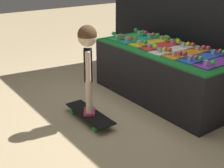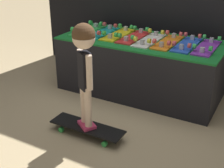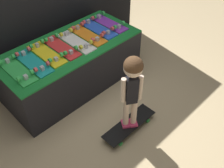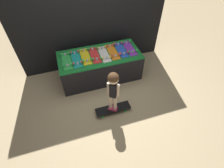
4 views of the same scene
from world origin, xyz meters
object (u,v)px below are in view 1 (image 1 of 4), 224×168
object	(u,v)px
skateboard_teal_on_rack	(138,39)
skateboard_orange_on_rack	(187,53)
skateboard_blue_on_rack	(202,57)
child	(88,53)
skateboard_green_on_rack	(129,36)
skateboard_yellow_on_rack	(151,42)
skateboard_white_on_rack	(172,49)
skateboard_on_floor	(90,114)
skateboard_red_on_rack	(161,45)
skateboard_purple_on_rack	(218,61)

from	to	relation	value
skateboard_teal_on_rack	skateboard_orange_on_rack	size ratio (longest dim) A/B	1.00
skateboard_blue_on_rack	child	bearing A→B (deg)	-116.32
skateboard_green_on_rack	skateboard_yellow_on_rack	xyz separation A→B (m)	(0.42, 0.03, 0.00)
skateboard_teal_on_rack	skateboard_white_on_rack	bearing A→B (deg)	-1.22
skateboard_teal_on_rack	skateboard_on_floor	world-z (taller)	skateboard_teal_on_rack
skateboard_white_on_rack	skateboard_orange_on_rack	xyz separation A→B (m)	(0.21, 0.02, 0.00)
skateboard_teal_on_rack	skateboard_on_floor	distance (m)	1.35
skateboard_orange_on_rack	skateboard_green_on_rack	bearing A→B (deg)	-179.46
skateboard_yellow_on_rack	skateboard_red_on_rack	bearing A→B (deg)	-2.65
skateboard_purple_on_rack	child	xyz separation A→B (m)	(-0.77, -1.14, 0.10)
skateboard_yellow_on_rack	skateboard_red_on_rack	world-z (taller)	same
skateboard_red_on_rack	skateboard_on_floor	xyz separation A→B (m)	(0.07, -1.13, -0.60)
skateboard_yellow_on_rack	skateboard_red_on_rack	size ratio (longest dim) A/B	1.00
skateboard_blue_on_rack	skateboard_on_floor	xyz separation A→B (m)	(-0.56, -1.14, -0.60)
skateboard_purple_on_rack	skateboard_orange_on_rack	bearing A→B (deg)	-177.08
skateboard_on_floor	skateboard_blue_on_rack	bearing A→B (deg)	63.68
skateboard_green_on_rack	skateboard_red_on_rack	distance (m)	0.63
skateboard_red_on_rack	skateboard_blue_on_rack	xyz separation A→B (m)	(0.63, 0.01, 0.00)
skateboard_yellow_on_rack	skateboard_orange_on_rack	bearing A→B (deg)	-1.99
skateboard_green_on_rack	skateboard_purple_on_rack	distance (m)	1.47
skateboard_orange_on_rack	child	bearing A→B (deg)	-107.47
child	skateboard_teal_on_rack	bearing A→B (deg)	146.24
skateboard_teal_on_rack	skateboard_purple_on_rack	size ratio (longest dim) A/B	1.00
skateboard_teal_on_rack	skateboard_white_on_rack	size ratio (longest dim) A/B	1.00
skateboard_green_on_rack	skateboard_white_on_rack	size ratio (longest dim) A/B	1.00
child	skateboard_on_floor	bearing A→B (deg)	0.00
skateboard_blue_on_rack	skateboard_teal_on_rack	bearing A→B (deg)	-178.53
skateboard_on_floor	child	size ratio (longest dim) A/B	0.75
skateboard_blue_on_rack	skateboard_purple_on_rack	bearing A→B (deg)	0.78
skateboard_green_on_rack	skateboard_blue_on_rack	distance (m)	1.26
skateboard_orange_on_rack	skateboard_purple_on_rack	world-z (taller)	same
skateboard_purple_on_rack	skateboard_on_floor	world-z (taller)	skateboard_purple_on_rack
skateboard_green_on_rack	skateboard_red_on_rack	world-z (taller)	same
skateboard_green_on_rack	skateboard_orange_on_rack	distance (m)	1.05
skateboard_green_on_rack	skateboard_red_on_rack	xyz separation A→B (m)	(0.63, 0.02, 0.00)
skateboard_green_on_rack	skateboard_orange_on_rack	size ratio (longest dim) A/B	1.00
skateboard_orange_on_rack	skateboard_purple_on_rack	distance (m)	0.42
skateboard_teal_on_rack	skateboard_yellow_on_rack	bearing A→B (deg)	8.19
skateboard_white_on_rack	skateboard_on_floor	bearing A→B (deg)	-97.35
skateboard_green_on_rack	skateboard_blue_on_rack	xyz separation A→B (m)	(1.26, 0.03, 0.00)
skateboard_orange_on_rack	skateboard_blue_on_rack	size ratio (longest dim) A/B	1.00
skateboard_green_on_rack	skateboard_on_floor	xyz separation A→B (m)	(0.70, -1.11, -0.60)
skateboard_green_on_rack	skateboard_orange_on_rack	xyz separation A→B (m)	(1.05, 0.01, 0.00)
skateboard_white_on_rack	skateboard_green_on_rack	bearing A→B (deg)	179.19
skateboard_teal_on_rack	skateboard_blue_on_rack	distance (m)	1.05
skateboard_teal_on_rack	skateboard_yellow_on_rack	world-z (taller)	same
skateboard_yellow_on_rack	skateboard_blue_on_rack	world-z (taller)	same
skateboard_on_floor	child	bearing A→B (deg)	0.00
skateboard_on_floor	child	xyz separation A→B (m)	(0.00, 0.00, 0.70)
skateboard_green_on_rack	skateboard_teal_on_rack	distance (m)	0.21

